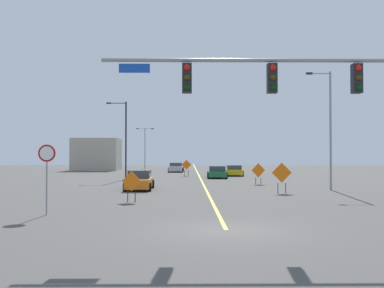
# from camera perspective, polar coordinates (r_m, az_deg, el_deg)

# --- Properties ---
(ground) EXTENTS (161.31, 161.31, 0.00)m
(ground) POSITION_cam_1_polar(r_m,az_deg,el_deg) (15.53, 4.54, -11.26)
(ground) COLOR #4C4947
(road_centre_stripe) EXTENTS (0.16, 89.62, 0.01)m
(road_centre_stripe) POSITION_cam_1_polar(r_m,az_deg,el_deg) (60.11, 0.71, -3.77)
(road_centre_stripe) COLOR yellow
(road_centre_stripe) RESTS_ON ground
(traffic_signal_assembly) EXTENTS (12.20, 0.44, 6.58)m
(traffic_signal_assembly) POSITION_cam_1_polar(r_m,az_deg,el_deg) (16.06, 16.28, 6.87)
(traffic_signal_assembly) COLOR gray
(traffic_signal_assembly) RESTS_ON ground
(stop_sign) EXTENTS (0.76, 0.07, 3.09)m
(stop_sign) POSITION_cam_1_polar(r_m,az_deg,el_deg) (19.95, -18.65, -2.72)
(stop_sign) COLOR gray
(stop_sign) RESTS_ON ground
(street_lamp_near_left) EXTENTS (3.02, 0.24, 7.01)m
(street_lamp_near_left) POSITION_cam_1_polar(r_m,az_deg,el_deg) (74.14, -6.24, -0.04)
(street_lamp_near_left) COLOR gray
(street_lamp_near_left) RESTS_ON ground
(street_lamp_far_left) EXTENTS (1.85, 0.24, 8.70)m
(street_lamp_far_left) POSITION_cam_1_polar(r_m,az_deg,el_deg) (33.14, 17.64, 2.42)
(street_lamp_far_left) COLOR gray
(street_lamp_far_left) RESTS_ON ground
(street_lamp_mid_right) EXTENTS (2.08, 0.24, 7.98)m
(street_lamp_mid_right) POSITION_cam_1_polar(r_m,az_deg,el_deg) (44.78, -8.93, 1.02)
(street_lamp_mid_right) COLOR black
(street_lamp_mid_right) RESTS_ON ground
(construction_sign_left_shoulder) EXTENTS (1.09, 0.29, 1.71)m
(construction_sign_left_shoulder) POSITION_cam_1_polar(r_m,az_deg,el_deg) (24.25, -8.00, -5.09)
(construction_sign_left_shoulder) COLOR orange
(construction_sign_left_shoulder) RESTS_ON ground
(construction_sign_median_near) EXTENTS (1.36, 0.08, 2.06)m
(construction_sign_median_near) POSITION_cam_1_polar(r_m,az_deg,el_deg) (29.89, 11.77, -3.89)
(construction_sign_median_near) COLOR orange
(construction_sign_median_near) RESTS_ON ground
(construction_sign_median_far) EXTENTS (1.18, 0.15, 1.90)m
(construction_sign_median_far) POSITION_cam_1_polar(r_m,az_deg,el_deg) (51.56, -0.74, -2.87)
(construction_sign_median_far) COLOR orange
(construction_sign_median_far) RESTS_ON ground
(construction_sign_right_shoulder) EXTENTS (1.23, 0.32, 1.83)m
(construction_sign_right_shoulder) POSITION_cam_1_polar(r_m,az_deg,el_deg) (37.98, 8.75, -3.56)
(construction_sign_right_shoulder) COLOR orange
(construction_sign_right_shoulder) RESTS_ON ground
(car_silver_distant) EXTENTS (2.19, 4.32, 1.32)m
(car_silver_distant) POSITION_cam_1_polar(r_m,az_deg,el_deg) (61.62, -2.12, -3.11)
(car_silver_distant) COLOR #B7BABF
(car_silver_distant) RESTS_ON ground
(car_yellow_passing) EXTENTS (2.18, 4.19, 1.26)m
(car_yellow_passing) POSITION_cam_1_polar(r_m,az_deg,el_deg) (51.64, 5.54, -3.53)
(car_yellow_passing) COLOR gold
(car_yellow_passing) RESTS_ON ground
(car_green_near) EXTENTS (2.27, 4.61, 1.30)m
(car_green_near) POSITION_cam_1_polar(r_m,az_deg,el_deg) (47.14, 3.33, -3.75)
(car_green_near) COLOR #196B38
(car_green_near) RESTS_ON ground
(car_orange_mid) EXTENTS (2.01, 4.24, 1.43)m
(car_orange_mid) POSITION_cam_1_polar(r_m,az_deg,el_deg) (32.31, -6.96, -4.85)
(car_orange_mid) COLOR orange
(car_orange_mid) RESTS_ON ground
(roadside_building_west) EXTENTS (7.08, 5.98, 5.00)m
(roadside_building_west) POSITION_cam_1_polar(r_m,az_deg,el_deg) (69.84, -12.47, -1.33)
(roadside_building_west) COLOR #B2A893
(roadside_building_west) RESTS_ON ground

